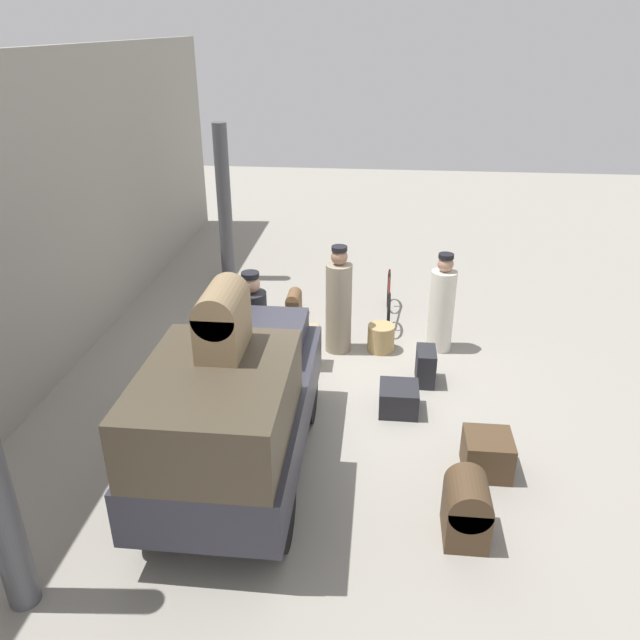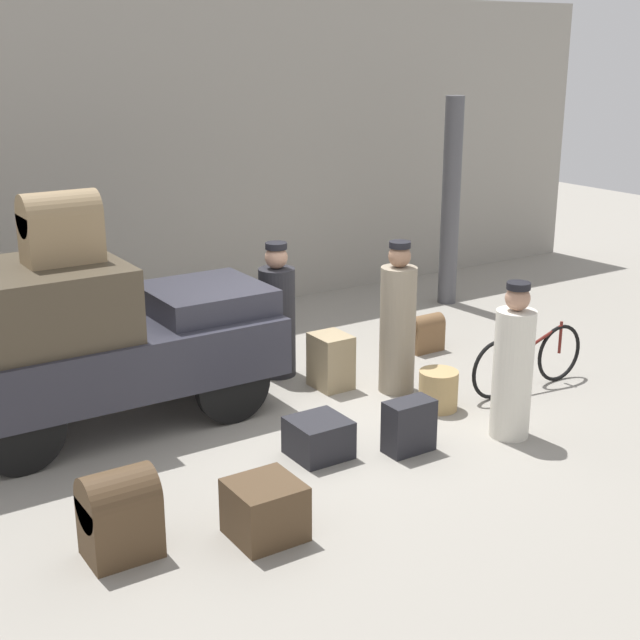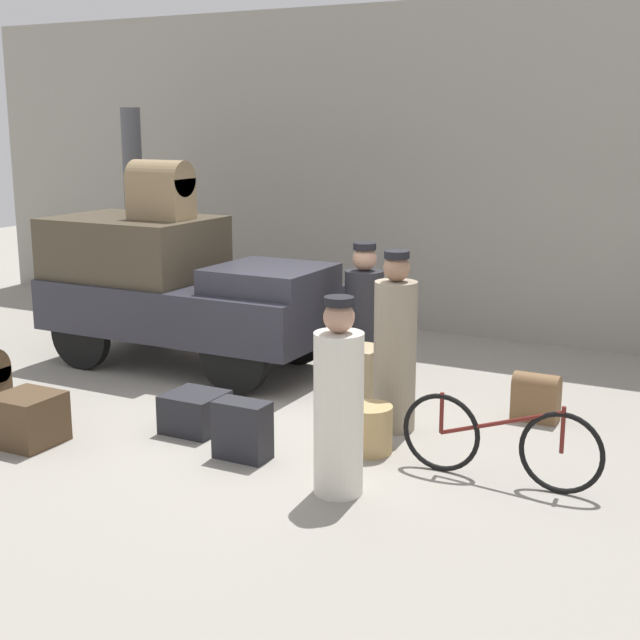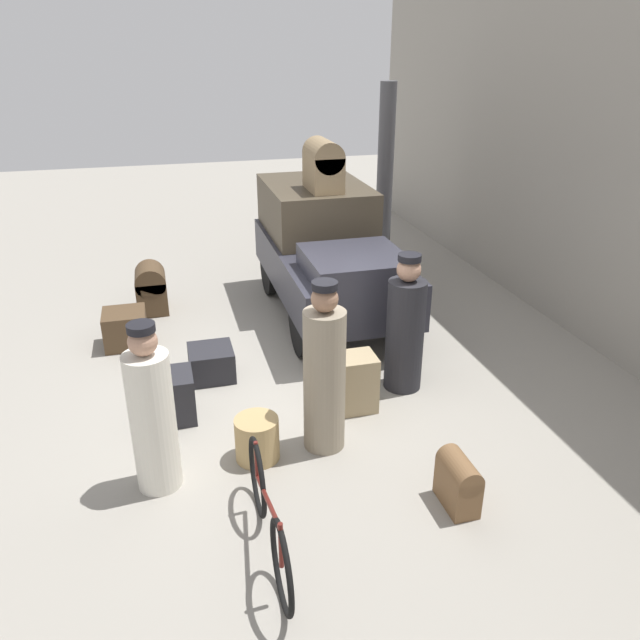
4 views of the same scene
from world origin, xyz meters
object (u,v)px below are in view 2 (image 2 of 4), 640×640
at_px(wicker_basket, 438,390).
at_px(trunk_on_truck_roof, 61,226).
at_px(porter_lifting_near_truck, 513,368).
at_px(suitcase_small_leather, 265,510).
at_px(porter_carrying_trunk, 398,324).
at_px(trunk_large_brown, 120,513).
at_px(porter_with_bicycle, 277,316).
at_px(trunk_umber_medium, 409,426).
at_px(trunk_wicker_pale, 319,438).
at_px(trunk_barrel_dark, 426,332).
at_px(truck, 87,337).
at_px(bicycle, 528,360).
at_px(suitcase_black_upright, 331,361).

bearing_deg(wicker_basket, trunk_on_truck_roof, 155.33).
bearing_deg(porter_lifting_near_truck, suitcase_small_leather, -173.59).
bearing_deg(porter_carrying_trunk, wicker_basket, -86.11).
bearing_deg(trunk_on_truck_roof, trunk_large_brown, -100.89).
distance_m(suitcase_small_leather, trunk_large_brown, 1.15).
height_order(suitcase_small_leather, trunk_on_truck_roof, trunk_on_truck_roof).
relative_size(porter_with_bicycle, trunk_umber_medium, 3.09).
xyz_separation_m(porter_carrying_trunk, trunk_wicker_pale, (-1.68, -0.94, -0.61)).
bearing_deg(trunk_barrel_dark, truck, 179.56).
bearing_deg(porter_with_bicycle, trunk_on_truck_roof, -173.95).
relative_size(bicycle, suitcase_black_upright, 2.68).
xyz_separation_m(wicker_basket, trunk_on_truck_roof, (-3.49, 1.60, 1.92)).
xyz_separation_m(truck, bicycle, (4.56, -1.72, -0.62)).
bearing_deg(suitcase_small_leather, wicker_basket, 23.73).
height_order(wicker_basket, suitcase_black_upright, suitcase_black_upright).
height_order(trunk_barrel_dark, trunk_large_brown, trunk_large_brown).
distance_m(bicycle, suitcase_black_upright, 2.26).
height_order(wicker_basket, trunk_umber_medium, trunk_umber_medium).
relative_size(suitcase_black_upright, trunk_large_brown, 0.88).
distance_m(porter_lifting_near_truck, porter_carrying_trunk, 1.62).
height_order(porter_with_bicycle, suitcase_black_upright, porter_with_bicycle).
relative_size(porter_lifting_near_truck, trunk_wicker_pale, 3.02).
distance_m(porter_lifting_near_truck, porter_with_bicycle, 3.00).
height_order(bicycle, porter_with_bicycle, porter_with_bicycle).
height_order(bicycle, suitcase_small_leather, bicycle).
height_order(porter_carrying_trunk, suitcase_black_upright, porter_carrying_trunk).
bearing_deg(wicker_basket, porter_lifting_near_truck, -80.40).
height_order(truck, trunk_on_truck_roof, trunk_on_truck_roof).
xyz_separation_m(wicker_basket, trunk_large_brown, (-3.97, -0.91, 0.15)).
height_order(trunk_wicker_pale, trunk_on_truck_roof, trunk_on_truck_roof).
height_order(porter_with_bicycle, trunk_large_brown, porter_with_bicycle).
relative_size(porter_lifting_near_truck, trunk_large_brown, 2.23).
bearing_deg(trunk_umber_medium, porter_lifting_near_truck, -14.02).
xyz_separation_m(porter_carrying_trunk, trunk_large_brown, (-3.92, -1.59, -0.43)).
distance_m(porter_with_bicycle, trunk_on_truck_roof, 2.93).
height_order(wicker_basket, trunk_on_truck_roof, trunk_on_truck_roof).
bearing_deg(trunk_wicker_pale, porter_carrying_trunk, 29.31).
height_order(porter_carrying_trunk, trunk_barrel_dark, porter_carrying_trunk).
relative_size(porter_lifting_near_truck, suitcase_black_upright, 2.53).
height_order(porter_carrying_trunk, trunk_on_truck_roof, trunk_on_truck_roof).
xyz_separation_m(porter_with_bicycle, trunk_barrel_dark, (2.04, -0.31, -0.47)).
xyz_separation_m(suitcase_black_upright, suitcase_small_leather, (-2.27, -2.45, -0.08)).
distance_m(wicker_basket, porter_lifting_near_truck, 1.07).
xyz_separation_m(bicycle, suitcase_black_upright, (-1.86, 1.29, -0.04)).
bearing_deg(trunk_large_brown, porter_with_bicycle, 42.43).
distance_m(suitcase_black_upright, suitcase_small_leather, 3.34).
bearing_deg(trunk_barrel_dark, bicycle, -85.84).
bearing_deg(trunk_umber_medium, trunk_barrel_dark, 47.43).
distance_m(bicycle, porter_with_bicycle, 2.96).
relative_size(porter_carrying_trunk, trunk_large_brown, 2.42).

